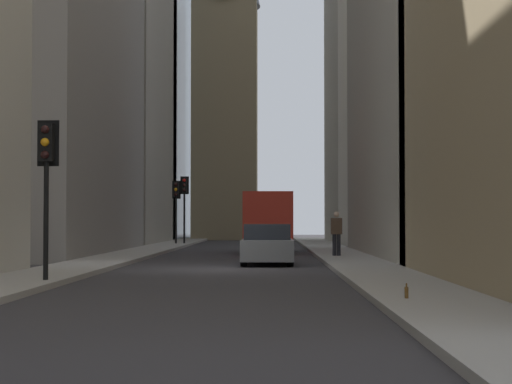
{
  "coord_description": "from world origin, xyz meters",
  "views": [
    {
      "loc": [
        -27.71,
        -1.52,
        1.54
      ],
      "look_at": [
        9.45,
        -0.9,
        2.75
      ],
      "focal_mm": 61.56,
      "sensor_mm": 36.0,
      "label": 1
    }
  ],
  "objects_px": {
    "delivery_truck": "(268,222)",
    "hatchback_grey": "(267,246)",
    "discarded_bottle": "(406,292)",
    "traffic_light_foreground": "(46,162)",
    "pedestrian": "(336,232)",
    "traffic_light_far_junction": "(176,197)",
    "traffic_light_midblock": "(184,194)"
  },
  "relations": [
    {
      "from": "delivery_truck",
      "to": "hatchback_grey",
      "type": "distance_m",
      "value": 11.24
    },
    {
      "from": "delivery_truck",
      "to": "discarded_bottle",
      "type": "bearing_deg",
      "value": -174.38
    },
    {
      "from": "traffic_light_foreground",
      "to": "discarded_bottle",
      "type": "height_order",
      "value": "traffic_light_foreground"
    },
    {
      "from": "discarded_bottle",
      "to": "hatchback_grey",
      "type": "bearing_deg",
      "value": 9.8
    },
    {
      "from": "pedestrian",
      "to": "traffic_light_far_junction",
      "type": "bearing_deg",
      "value": 24.39
    },
    {
      "from": "pedestrian",
      "to": "traffic_light_midblock",
      "type": "bearing_deg",
      "value": 22.74
    },
    {
      "from": "hatchback_grey",
      "to": "discarded_bottle",
      "type": "relative_size",
      "value": 15.93
    },
    {
      "from": "traffic_light_midblock",
      "to": "discarded_bottle",
      "type": "relative_size",
      "value": 15.33
    },
    {
      "from": "traffic_light_foreground",
      "to": "pedestrian",
      "type": "height_order",
      "value": "traffic_light_foreground"
    },
    {
      "from": "delivery_truck",
      "to": "traffic_light_midblock",
      "type": "height_order",
      "value": "traffic_light_midblock"
    },
    {
      "from": "hatchback_grey",
      "to": "traffic_light_midblock",
      "type": "xyz_separation_m",
      "value": [
        23.37,
        5.22,
        2.52
      ]
    },
    {
      "from": "hatchback_grey",
      "to": "traffic_light_midblock",
      "type": "relative_size",
      "value": 1.04
    },
    {
      "from": "hatchback_grey",
      "to": "traffic_light_far_junction",
      "type": "height_order",
      "value": "traffic_light_far_junction"
    },
    {
      "from": "traffic_light_midblock",
      "to": "discarded_bottle",
      "type": "distance_m",
      "value": 39.12
    },
    {
      "from": "traffic_light_midblock",
      "to": "pedestrian",
      "type": "height_order",
      "value": "traffic_light_midblock"
    },
    {
      "from": "traffic_light_foreground",
      "to": "discarded_bottle",
      "type": "distance_m",
      "value": 9.49
    },
    {
      "from": "traffic_light_far_junction",
      "to": "pedestrian",
      "type": "relative_size",
      "value": 2.18
    },
    {
      "from": "pedestrian",
      "to": "discarded_bottle",
      "type": "height_order",
      "value": "pedestrian"
    },
    {
      "from": "delivery_truck",
      "to": "discarded_bottle",
      "type": "height_order",
      "value": "delivery_truck"
    },
    {
      "from": "delivery_truck",
      "to": "pedestrian",
      "type": "relative_size",
      "value": 3.66
    },
    {
      "from": "traffic_light_far_junction",
      "to": "discarded_bottle",
      "type": "relative_size",
      "value": 14.25
    },
    {
      "from": "hatchback_grey",
      "to": "traffic_light_foreground",
      "type": "bearing_deg",
      "value": 152.78
    },
    {
      "from": "delivery_truck",
      "to": "pedestrian",
      "type": "height_order",
      "value": "delivery_truck"
    },
    {
      "from": "traffic_light_midblock",
      "to": "pedestrian",
      "type": "distance_m",
      "value": 20.72
    },
    {
      "from": "traffic_light_midblock",
      "to": "traffic_light_far_junction",
      "type": "height_order",
      "value": "traffic_light_midblock"
    },
    {
      "from": "delivery_truck",
      "to": "pedestrian",
      "type": "distance_m",
      "value": 7.4
    },
    {
      "from": "pedestrian",
      "to": "delivery_truck",
      "type": "bearing_deg",
      "value": 21.85
    },
    {
      "from": "pedestrian",
      "to": "discarded_bottle",
      "type": "bearing_deg",
      "value": 179.44
    },
    {
      "from": "traffic_light_midblock",
      "to": "traffic_light_far_junction",
      "type": "bearing_deg",
      "value": 130.71
    },
    {
      "from": "delivery_truck",
      "to": "traffic_light_far_junction",
      "type": "relative_size",
      "value": 1.68
    },
    {
      "from": "traffic_light_midblock",
      "to": "discarded_bottle",
      "type": "height_order",
      "value": "traffic_light_midblock"
    },
    {
      "from": "delivery_truck",
      "to": "discarded_bottle",
      "type": "xyz_separation_m",
      "value": [
        -26.07,
        -2.57,
        -1.21
      ]
    }
  ]
}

